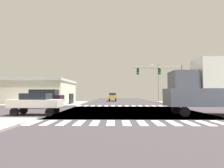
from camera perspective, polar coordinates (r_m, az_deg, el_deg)
name	(u,v)px	position (r m, az deg, el deg)	size (l,w,h in m)	color
ground	(129,111)	(18.68, 5.55, -8.86)	(90.00, 90.00, 0.05)	#342E32
sidewalk_corner_ne	(198,103)	(33.83, 26.42, -5.73)	(12.00, 12.00, 0.14)	gray
sidewalk_corner_nw	(49,103)	(32.67, -19.82, -5.97)	(12.00, 12.00, 0.14)	gray
crosswalk_near	(134,123)	(11.45, 7.28, -12.50)	(13.50, 2.00, 0.01)	white
crosswalk_far	(123,106)	(25.92, 3.69, -7.13)	(13.50, 2.00, 0.01)	white
traffic_signal_mast	(162,75)	(27.22, 16.03, 2.79)	(7.63, 0.55, 6.13)	gray
street_lamp	(157,79)	(40.46, 14.60, 1.55)	(1.78, 0.32, 8.39)	gray
bank_building	(32,91)	(36.78, -24.79, -2.22)	(16.28, 11.14, 4.35)	beige
suv_farside_1	(44,97)	(23.79, -21.32, -3.96)	(4.60, 1.96, 2.34)	black
box_truck_queued_1	(211,85)	(17.14, 29.68, -0.36)	(7.20, 2.40, 4.85)	black
sedan_leading_1	(36,102)	(16.51, -23.58, -5.44)	(4.30, 1.80, 1.88)	black
sedan_middle_2	(113,96)	(40.51, 0.20, -4.03)	(1.80, 4.30, 1.88)	black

